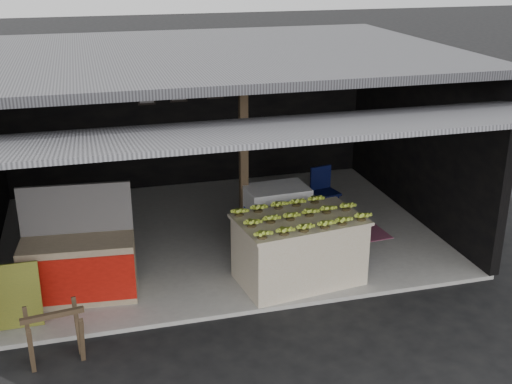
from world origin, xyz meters
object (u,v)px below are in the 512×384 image
object	(u,v)px
neighbor_stall	(79,266)
water_barrel	(341,244)
plastic_chair	(323,187)
banana_table	(299,249)
sawhorse	(54,332)
white_crate	(277,219)

from	to	relation	value
neighbor_stall	water_barrel	bearing A→B (deg)	6.28
water_barrel	plastic_chair	size ratio (longest dim) A/B	0.63
banana_table	sawhorse	xyz separation A→B (m)	(-3.24, -1.04, -0.12)
white_crate	sawhorse	xyz separation A→B (m)	(-3.22, -2.06, -0.16)
neighbor_stall	sawhorse	distance (m)	1.41
neighbor_stall	plastic_chair	xyz separation A→B (m)	(4.12, 1.84, 0.04)
white_crate	plastic_chair	distance (m)	1.65
banana_table	water_barrel	xyz separation A→B (m)	(0.79, 0.40, -0.21)
sawhorse	plastic_chair	xyz separation A→B (m)	(4.42, 3.21, 0.14)
water_barrel	banana_table	bearing A→B (deg)	-153.36
neighbor_stall	plastic_chair	distance (m)	4.51
white_crate	water_barrel	xyz separation A→B (m)	(0.81, -0.62, -0.24)
neighbor_stall	sawhorse	size ratio (longest dim) A/B	2.18
neighbor_stall	white_crate	bearing A→B (deg)	18.51
neighbor_stall	water_barrel	size ratio (longest dim) A/B	2.81
sawhorse	neighbor_stall	bearing A→B (deg)	69.49
banana_table	water_barrel	world-z (taller)	banana_table
white_crate	water_barrel	world-z (taller)	white_crate
water_barrel	neighbor_stall	bearing A→B (deg)	-178.93
white_crate	neighbor_stall	xyz separation A→B (m)	(-2.93, -0.69, -0.06)
white_crate	water_barrel	bearing A→B (deg)	-41.48
neighbor_stall	water_barrel	distance (m)	3.74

